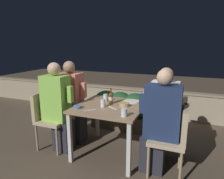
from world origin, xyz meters
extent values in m
plane|color=brown|center=(0.00, 0.00, 0.00)|extent=(16.00, 16.00, 0.00)
cube|color=gray|center=(0.00, 1.82, 0.29)|extent=(9.00, 0.14, 0.57)
cube|color=gray|center=(0.00, 1.82, 0.59)|extent=(9.00, 0.18, 0.04)
cube|color=#937556|center=(0.00, 0.00, 0.73)|extent=(0.93, 0.95, 0.03)
cube|color=silver|center=(-0.42, -0.42, 0.36)|extent=(0.05, 0.05, 0.71)
cube|color=silver|center=(0.42, -0.42, 0.36)|extent=(0.05, 0.05, 0.71)
cube|color=silver|center=(-0.42, 0.42, 0.36)|extent=(0.05, 0.05, 0.71)
cube|color=silver|center=(0.42, 0.42, 0.36)|extent=(0.05, 0.05, 0.71)
cube|color=brown|center=(-0.17, 0.92, 0.14)|extent=(1.08, 0.36, 0.28)
ellipsoid|color=#194723|center=(-0.46, 0.92, 0.49)|extent=(0.49, 0.47, 0.46)
ellipsoid|color=#194723|center=(-0.17, 0.92, 0.49)|extent=(0.49, 0.47, 0.46)
ellipsoid|color=#194723|center=(0.13, 0.92, 0.49)|extent=(0.49, 0.47, 0.46)
cube|color=tan|center=(-0.87, -0.18, 0.45)|extent=(0.43, 0.43, 0.05)
cube|color=tan|center=(-1.06, -0.18, 0.68)|extent=(0.06, 0.43, 0.40)
cylinder|color=#9E8966|center=(-1.05, -0.36, 0.21)|extent=(0.03, 0.03, 0.43)
cylinder|color=#9E8966|center=(-0.68, -0.36, 0.21)|extent=(0.03, 0.03, 0.43)
cylinder|color=#9E8966|center=(-1.05, 0.01, 0.21)|extent=(0.03, 0.03, 0.43)
cylinder|color=#9E8966|center=(-0.68, 0.01, 0.21)|extent=(0.03, 0.03, 0.43)
cube|color=#282833|center=(-0.70, -0.18, 0.24)|extent=(0.26, 0.23, 0.48)
cube|color=#8CCC4C|center=(-0.80, -0.18, 0.82)|extent=(0.38, 0.26, 0.68)
cube|color=#8CCC4C|center=(-0.55, -0.18, 0.90)|extent=(0.07, 0.07, 0.24)
sphere|color=tan|center=(-0.80, -0.18, 1.25)|extent=(0.19, 0.19, 0.19)
cube|color=tan|center=(-0.83, 0.14, 0.45)|extent=(0.43, 0.43, 0.05)
cube|color=tan|center=(-1.02, 0.14, 0.68)|extent=(0.06, 0.43, 0.40)
cylinder|color=#9E8966|center=(-1.01, -0.04, 0.21)|extent=(0.03, 0.03, 0.43)
cylinder|color=#9E8966|center=(-0.64, -0.04, 0.21)|extent=(0.03, 0.03, 0.43)
cylinder|color=#9E8966|center=(-1.01, 0.33, 0.21)|extent=(0.03, 0.03, 0.43)
cylinder|color=#9E8966|center=(-0.64, 0.33, 0.21)|extent=(0.03, 0.03, 0.43)
cube|color=#282833|center=(-0.66, 0.14, 0.24)|extent=(0.26, 0.23, 0.48)
cube|color=#E07A66|center=(-0.76, 0.14, 0.81)|extent=(0.37, 0.26, 0.67)
cube|color=#E07A66|center=(-0.51, 0.14, 0.89)|extent=(0.07, 0.07, 0.24)
sphere|color=#99755B|center=(-0.76, 0.14, 1.24)|extent=(0.19, 0.19, 0.19)
cube|color=tan|center=(0.83, -0.19, 0.45)|extent=(0.43, 0.43, 0.05)
cube|color=tan|center=(1.02, -0.19, 0.68)|extent=(0.06, 0.43, 0.40)
cylinder|color=#9E8966|center=(0.64, -0.37, 0.21)|extent=(0.03, 0.03, 0.43)
cylinder|color=#9E8966|center=(1.01, -0.37, 0.21)|extent=(0.03, 0.03, 0.43)
cylinder|color=#9E8966|center=(0.64, 0.00, 0.21)|extent=(0.03, 0.03, 0.43)
cylinder|color=#9E8966|center=(1.01, 0.00, 0.21)|extent=(0.03, 0.03, 0.43)
cube|color=#282833|center=(0.66, -0.19, 0.24)|extent=(0.29, 0.23, 0.48)
cube|color=navy|center=(0.76, -0.19, 0.80)|extent=(0.42, 0.26, 0.65)
cube|color=navy|center=(0.51, -0.19, 0.88)|extent=(0.07, 0.07, 0.24)
sphere|color=tan|center=(0.76, -0.19, 1.22)|extent=(0.19, 0.19, 0.19)
cube|color=tan|center=(0.80, 0.16, 0.45)|extent=(0.43, 0.43, 0.05)
cube|color=tan|center=(0.99, 0.16, 0.68)|extent=(0.06, 0.43, 0.40)
cylinder|color=#9E8966|center=(0.62, -0.02, 0.21)|extent=(0.03, 0.03, 0.43)
cylinder|color=#9E8966|center=(0.99, -0.02, 0.21)|extent=(0.03, 0.03, 0.43)
cylinder|color=#9E8966|center=(0.62, 0.35, 0.21)|extent=(0.03, 0.03, 0.43)
cylinder|color=#9E8966|center=(0.99, 0.35, 0.21)|extent=(0.03, 0.03, 0.43)
cube|color=#282833|center=(0.63, 0.16, 0.24)|extent=(0.26, 0.23, 0.48)
cube|color=white|center=(0.73, 0.16, 0.79)|extent=(0.37, 0.26, 0.63)
cube|color=white|center=(0.48, 0.16, 0.87)|extent=(0.07, 0.07, 0.24)
sphere|color=tan|center=(0.73, 0.16, 1.20)|extent=(0.19, 0.19, 0.19)
cylinder|color=brown|center=(-0.03, 0.10, 0.81)|extent=(0.06, 0.06, 0.14)
cylinder|color=beige|center=(-0.03, 0.10, 0.82)|extent=(0.07, 0.07, 0.05)
cone|color=brown|center=(-0.03, 0.10, 0.90)|extent=(0.06, 0.06, 0.03)
cylinder|color=brown|center=(-0.03, 0.10, 0.94)|extent=(0.02, 0.02, 0.06)
cylinder|color=white|center=(0.22, 0.30, 0.75)|extent=(0.24, 0.24, 0.01)
cylinder|color=tan|center=(0.20, 0.05, 0.77)|extent=(0.14, 0.14, 0.05)
torus|color=tan|center=(0.20, 0.05, 0.79)|extent=(0.14, 0.14, 0.01)
cylinder|color=#4C709E|center=(-0.37, -0.27, 0.76)|extent=(0.12, 0.12, 0.03)
torus|color=#4C709E|center=(-0.37, -0.27, 0.77)|extent=(0.12, 0.12, 0.01)
cylinder|color=silver|center=(-0.15, 0.18, 0.80)|extent=(0.07, 0.07, 0.11)
cylinder|color=silver|center=(0.32, -0.34, 0.79)|extent=(0.07, 0.07, 0.10)
cylinder|color=silver|center=(-0.07, -0.10, 0.80)|extent=(0.07, 0.07, 0.11)
cube|color=silver|center=(-0.17, -0.29, 0.74)|extent=(0.14, 0.13, 0.01)
cube|color=silver|center=(0.08, -0.09, 0.74)|extent=(0.16, 0.10, 0.01)
cylinder|color=#9E5638|center=(-1.11, 0.75, 0.11)|extent=(0.25, 0.25, 0.21)
cylinder|color=#47331E|center=(-1.11, 0.75, 0.31)|extent=(0.03, 0.03, 0.19)
ellipsoid|color=#194723|center=(-1.11, 0.75, 0.55)|extent=(0.36, 0.36, 0.32)
camera|label=1|loc=(1.03, -2.52, 1.60)|focal=32.00mm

